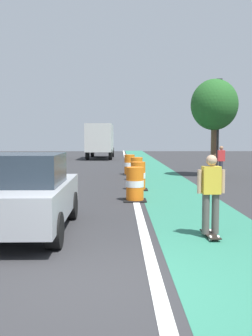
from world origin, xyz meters
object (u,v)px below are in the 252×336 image
at_px(traffic_barrel_mid, 138,176).
at_px(traffic_barrel_front, 135,185).
at_px(parked_sedan_nearest, 25,194).
at_px(delivery_truck_down_block, 101,139).
at_px(street_tree_sidewalk, 214,105).
at_px(traffic_light_corner, 218,110).
at_px(traffic_barrel_far, 130,165).
at_px(pedestrian_crossing, 221,161).
at_px(traffic_barrel_back, 137,169).
at_px(skateboarder_on_lane, 211,193).

bearing_deg(traffic_barrel_mid, traffic_barrel_front, -95.00).
xyz_separation_m(parked_sedan_nearest, delivery_truck_down_block, (0.18, 28.16, 1.01)).
bearing_deg(street_tree_sidewalk, traffic_light_corner, 61.10).
xyz_separation_m(traffic_barrel_far, pedestrian_crossing, (4.47, -1.95, 0.33)).
bearing_deg(traffic_barrel_back, delivery_truck_down_block, 98.19).
relative_size(traffic_barrel_back, traffic_light_corner, 0.21).
height_order(skateboarder_on_lane, delivery_truck_down_block, delivery_truck_down_block).
height_order(delivery_truck_down_block, traffic_light_corner, traffic_light_corner).
distance_m(traffic_barrel_far, traffic_light_corner, 5.57).
height_order(traffic_barrel_back, traffic_light_corner, traffic_light_corner).
bearing_deg(parked_sedan_nearest, street_tree_sidewalk, 59.13).
relative_size(traffic_barrel_far, pedestrian_crossing, 0.68).
bearing_deg(traffic_barrel_back, traffic_barrel_far, 95.75).
bearing_deg(street_tree_sidewalk, skateboarder_on_lane, -104.02).
xyz_separation_m(skateboarder_on_lane, traffic_barrel_front, (-1.37, 4.45, -0.38)).
bearing_deg(pedestrian_crossing, traffic_barrel_mid, -136.73).
bearing_deg(traffic_barrel_far, delivery_truck_down_block, 98.61).
relative_size(traffic_barrel_far, delivery_truck_down_block, 0.14).
height_order(traffic_barrel_back, traffic_barrel_far, same).
xyz_separation_m(delivery_truck_down_block, pedestrian_crossing, (6.84, -17.61, -0.98)).
xyz_separation_m(parked_sedan_nearest, traffic_barrel_far, (2.55, 12.50, -0.30)).
distance_m(skateboarder_on_lane, traffic_barrel_front, 4.67).
relative_size(parked_sedan_nearest, traffic_barrel_back, 3.78).
relative_size(skateboarder_on_lane, traffic_light_corner, 0.33).
distance_m(parked_sedan_nearest, traffic_barrel_back, 10.21).
bearing_deg(traffic_light_corner, traffic_barrel_mid, -128.53).
bearing_deg(traffic_barrel_front, traffic_barrel_back, 86.97).
distance_m(traffic_barrel_front, traffic_light_corner, 9.93).
bearing_deg(pedestrian_crossing, traffic_light_corner, 81.88).
bearing_deg(traffic_barrel_front, traffic_barrel_mid, 85.00).
height_order(skateboarder_on_lane, traffic_barrel_front, skateboarder_on_lane).
height_order(skateboarder_on_lane, pedestrian_crossing, skateboarder_on_lane).
bearing_deg(traffic_barrel_far, parked_sedan_nearest, -101.54).
distance_m(traffic_barrel_mid, traffic_light_corner, 7.84).
height_order(traffic_barrel_mid, traffic_barrel_far, same).
distance_m(skateboarder_on_lane, traffic_barrel_back, 10.35).
relative_size(skateboarder_on_lane, street_tree_sidewalk, 0.34).
distance_m(traffic_barrel_back, traffic_barrel_far, 2.70).
xyz_separation_m(pedestrian_crossing, street_tree_sidewalk, (-0.15, 0.94, 2.80)).
relative_size(skateboarder_on_lane, delivery_truck_down_block, 0.22).
height_order(traffic_barrel_front, street_tree_sidewalk, street_tree_sidewalk).
height_order(parked_sedan_nearest, traffic_barrel_back, parked_sedan_nearest).
relative_size(traffic_light_corner, pedestrian_crossing, 3.17).
xyz_separation_m(traffic_barrel_front, street_tree_sidewalk, (4.35, 7.50, 3.14)).
height_order(traffic_barrel_mid, traffic_barrel_back, same).
distance_m(traffic_barrel_back, traffic_light_corner, 5.84).
bearing_deg(parked_sedan_nearest, delivery_truck_down_block, 89.63).
height_order(delivery_truck_down_block, pedestrian_crossing, delivery_truck_down_block).
bearing_deg(pedestrian_crossing, delivery_truck_down_block, 111.22).
height_order(traffic_barrel_front, pedestrian_crossing, pedestrian_crossing).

